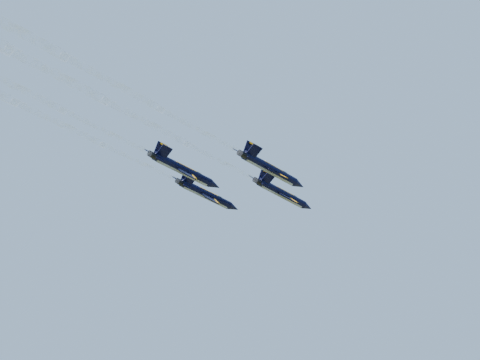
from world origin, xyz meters
The scene contains 5 objects.
jet_lead centered at (3.69, 10.98, 95.79)m, with size 9.20×14.63×6.34m.
jet_left centered at (-8.35, 4.00, 95.79)m, with size 9.20×14.63×6.34m.
jet_right centered at (8.79, -2.27, 95.79)m, with size 9.20×14.63×6.34m.
jet_slot centered at (-3.47, -9.58, 95.79)m, with size 9.20×14.63×6.34m.
smoke_trail_lead centered at (-13.07, -34.07, 95.81)m, with size 24.01×60.54×2.52m.
Camera 1 is at (59.43, -92.30, 60.68)m, focal length 50.00 mm.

